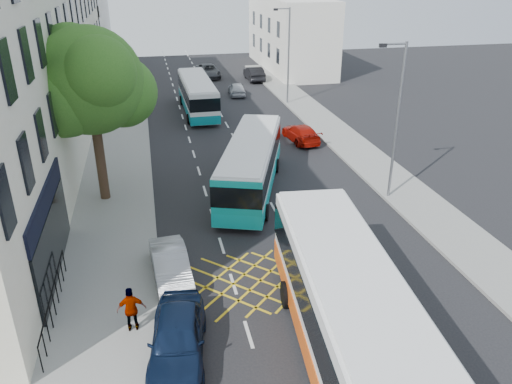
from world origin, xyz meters
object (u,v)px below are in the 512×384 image
parked_car_blue (177,338)px  distant_car_grey (208,71)px  street_tree (89,82)px  pedestrian_far (132,309)px  lamp_far (288,51)px  bus_far (197,95)px  distant_car_silver (237,89)px  red_hatchback (301,133)px  distant_car_dark (254,74)px  lamp_near (396,115)px  parked_car_silver (171,266)px  bus_near (353,322)px  bus_mid (251,165)px

parked_car_blue → distant_car_grey: size_ratio=0.88×
street_tree → pedestrian_far: bearing=-82.2°
lamp_far → bus_far: bearing=-173.6°
distant_car_silver → red_hatchback: bearing=101.5°
lamp_far → distant_car_dark: size_ratio=1.82×
street_tree → distant_car_dark: 31.21m
lamp_near → parked_car_silver: size_ratio=2.06×
bus_near → distant_car_dark: bearing=87.4°
parked_car_silver → distant_car_grey: size_ratio=0.79×
red_hatchback → street_tree: bearing=22.9°
lamp_far → parked_car_silver: (-11.75, -25.15, -3.98)m
street_tree → lamp_near: (14.71, -2.97, -1.68)m
street_tree → bus_near: bearing=-60.5°
lamp_far → bus_near: bearing=-102.1°
bus_mid → red_hatchback: bearing=74.6°
lamp_far → distant_car_grey: 14.53m
distant_car_silver → distant_car_dark: distant_car_dark is taller
bus_far → parked_car_silver: size_ratio=2.58×
bus_far → distant_car_silver: size_ratio=2.83×
pedestrian_far → lamp_near: bearing=-147.9°
distant_car_dark → pedestrian_far: 40.34m
lamp_near → distant_car_silver: bearing=98.7°
bus_far → red_hatchback: bus_far is taller
red_hatchback → distant_car_dark: distant_car_dark is taller
red_hatchback → lamp_near: bearing=94.2°
distant_car_silver → street_tree: bearing=66.3°
lamp_near → parked_car_blue: lamp_near is taller
bus_mid → bus_far: (-1.09, 16.56, -0.04)m
street_tree → lamp_far: size_ratio=1.10×
bus_far → distant_car_silver: 6.72m
lamp_near → bus_mid: (-6.88, 2.55, -3.10)m
bus_far → red_hatchback: size_ratio=2.43×
parked_car_silver → distant_car_grey: distant_car_grey is taller
lamp_far → bus_near: lamp_far is taller
lamp_far → bus_near: 32.03m
bus_near → distant_car_grey: bus_near is taller
bus_far → distant_car_dark: (7.27, 11.19, -0.75)m
street_tree → distant_car_grey: street_tree is taller
bus_mid → parked_car_blue: bus_mid is taller
lamp_far → red_hatchback: size_ratio=1.94×
parked_car_silver → distant_car_dark: (11.04, 35.45, 0.09)m
bus_far → distant_car_grey: bus_far is taller
street_tree → lamp_near: street_tree is taller
bus_mid → red_hatchback: (5.15, 7.44, -0.92)m
street_tree → pedestrian_far: street_tree is taller
distant_car_dark → distant_car_grey: bearing=-30.5°
bus_mid → parked_car_blue: size_ratio=2.43×
bus_far → pedestrian_far: bus_far is taller
bus_mid → parked_car_silver: bus_mid is taller
distant_car_grey → bus_mid: bearing=-95.7°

